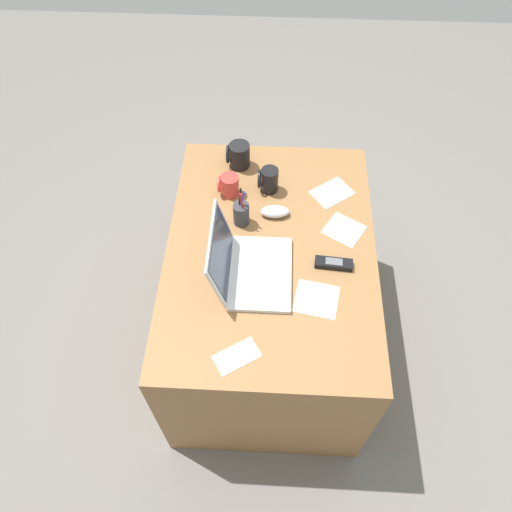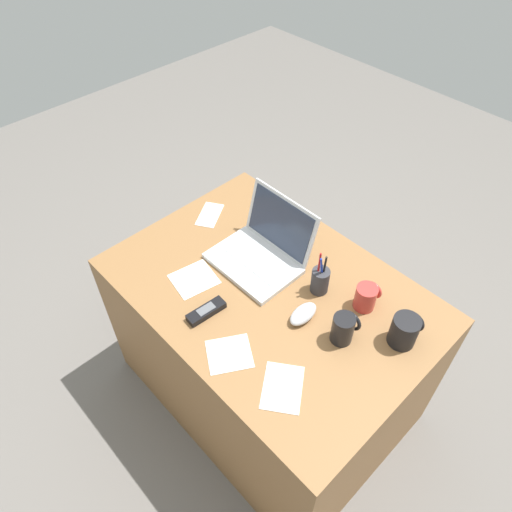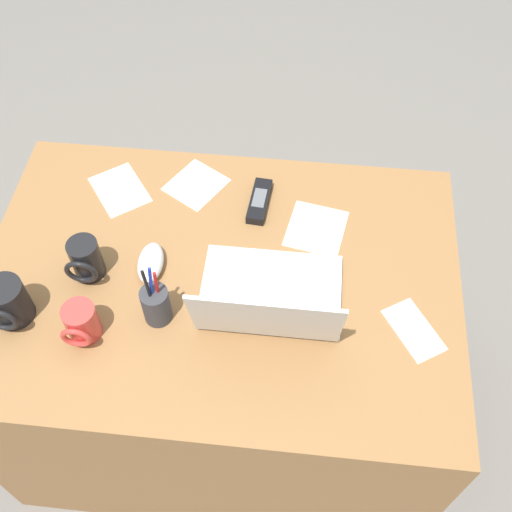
% 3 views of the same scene
% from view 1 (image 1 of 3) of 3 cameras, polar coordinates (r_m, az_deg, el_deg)
% --- Properties ---
extents(ground_plane, '(6.00, 6.00, 0.00)m').
position_cam_1_polar(ground_plane, '(2.42, 1.35, -9.06)').
color(ground_plane, slate).
extents(desk, '(1.12, 0.79, 0.70)m').
position_cam_1_polar(desk, '(2.12, 1.53, -4.73)').
color(desk, olive).
rests_on(desk, ground).
extents(laptop, '(0.32, 0.28, 0.22)m').
position_cam_1_polar(laptop, '(1.72, -0.93, -1.26)').
color(laptop, silver).
rests_on(laptop, desk).
extents(computer_mouse, '(0.07, 0.12, 0.04)m').
position_cam_1_polar(computer_mouse, '(1.91, 2.23, 5.21)').
color(computer_mouse, silver).
rests_on(computer_mouse, desk).
extents(coffee_mug_white, '(0.07, 0.08, 0.09)m').
position_cam_1_polar(coffee_mug_white, '(1.97, -3.18, 8.26)').
color(coffee_mug_white, '#C63833').
rests_on(coffee_mug_white, desk).
extents(coffee_mug_tall, '(0.09, 0.10, 0.11)m').
position_cam_1_polar(coffee_mug_tall, '(2.08, -2.04, 11.69)').
color(coffee_mug_tall, black).
rests_on(coffee_mug_tall, desk).
extents(coffee_mug_spare, '(0.08, 0.08, 0.11)m').
position_cam_1_polar(coffee_mug_spare, '(1.98, 1.46, 8.90)').
color(coffee_mug_spare, black).
rests_on(coffee_mug_spare, desk).
extents(cordless_phone, '(0.05, 0.14, 0.03)m').
position_cam_1_polar(cordless_phone, '(1.79, 9.08, -0.87)').
color(cordless_phone, black).
rests_on(cordless_phone, desk).
extents(pen_holder, '(0.06, 0.06, 0.17)m').
position_cam_1_polar(pen_holder, '(1.86, -1.74, 5.01)').
color(pen_holder, '#333338').
rests_on(pen_holder, desk).
extents(paper_note_near_laptop, '(0.14, 0.16, 0.00)m').
position_cam_1_polar(paper_note_near_laptop, '(1.60, -2.25, -11.64)').
color(paper_note_near_laptop, white).
rests_on(paper_note_near_laptop, desk).
extents(paper_note_left, '(0.16, 0.17, 0.00)m').
position_cam_1_polar(paper_note_left, '(1.71, 7.11, -5.03)').
color(paper_note_left, white).
rests_on(paper_note_left, desk).
extents(paper_note_right, '(0.18, 0.18, 0.00)m').
position_cam_1_polar(paper_note_right, '(1.90, 10.26, 3.05)').
color(paper_note_right, white).
rests_on(paper_note_right, desk).
extents(paper_note_front, '(0.18, 0.19, 0.00)m').
position_cam_1_polar(paper_note_front, '(2.03, 8.89, 7.33)').
color(paper_note_front, white).
rests_on(paper_note_front, desk).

